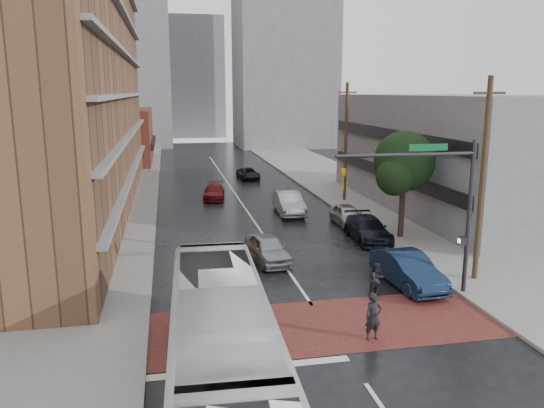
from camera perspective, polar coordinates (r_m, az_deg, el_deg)
name	(u,v)px	position (r m, az deg, el deg)	size (l,w,h in m)	color
ground	(329,330)	(21.68, 6.15, -13.37)	(160.00, 160.00, 0.00)	black
crosswalk	(325,325)	(22.11, 5.75, -12.81)	(14.00, 5.00, 0.02)	maroon
sidewalk_west	(100,208)	(44.96, -17.99, -0.38)	(9.00, 90.00, 0.15)	gray
sidewalk_east	(369,197)	(47.93, 10.43, 0.75)	(9.00, 90.00, 0.15)	gray
apartment_block	(50,25)	(43.66, -22.78, 17.34)	(10.00, 44.00, 28.00)	brown
storefront_west	(120,136)	(73.14, -16.00, 7.03)	(8.00, 16.00, 7.00)	maroon
building_east	(454,152)	(44.99, 18.96, 5.28)	(11.00, 26.00, 9.00)	gray
distant_tower_west	(115,51)	(97.23, -16.52, 15.51)	(18.00, 16.00, 32.00)	gray
distant_tower_east	(284,38)	(93.25, 1.29, 17.38)	(16.00, 14.00, 36.00)	gray
distant_tower_center	(194,78)	(113.85, -8.41, 13.26)	(12.00, 10.00, 24.00)	gray
street_tree	(404,165)	(34.26, 14.01, 4.05)	(4.20, 4.10, 6.90)	#332319
signal_mast	(441,196)	(24.67, 17.72, 0.84)	(6.50, 0.30, 7.20)	#2D2D33
utility_pole_near	(482,179)	(27.38, 21.70, 2.48)	(1.60, 0.26, 10.00)	#473321
utility_pole_far	(346,142)	(45.34, 7.95, 6.67)	(1.60, 0.26, 10.00)	#473321
transit_bus	(222,345)	(16.65, -5.45, -14.87)	(2.95, 12.61, 3.51)	silver
pedestrian_a	(373,317)	(20.82, 10.85, -11.83)	(0.68, 0.44, 1.86)	black
pedestrian_b	(377,280)	(25.00, 11.20, -7.98)	(0.79, 0.62, 1.63)	black
car_travel_a	(268,249)	(29.39, -0.48, -4.84)	(1.77, 4.39, 1.49)	#929498
car_travel_b	(289,203)	(40.83, 1.81, 0.11)	(1.81, 5.18, 1.71)	#B1B3B9
car_travel_c	(214,192)	(46.83, -6.24, 1.31)	(1.77, 4.36, 1.26)	maroon
suv_travel	(248,174)	(57.30, -2.57, 3.30)	(1.98, 4.30, 1.20)	black
car_parked_near	(408,270)	(26.65, 14.40, -6.86)	(1.73, 4.97, 1.64)	#122240
car_parked_mid	(368,229)	(34.15, 10.30, -2.65)	(2.07, 5.09, 1.48)	black
car_parked_far	(347,215)	(37.75, 8.10, -1.19)	(1.71, 4.24, 1.45)	#A1A5A9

